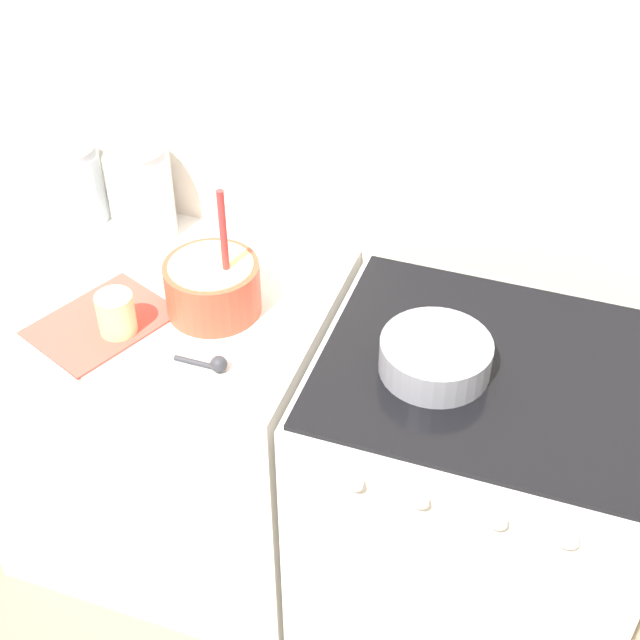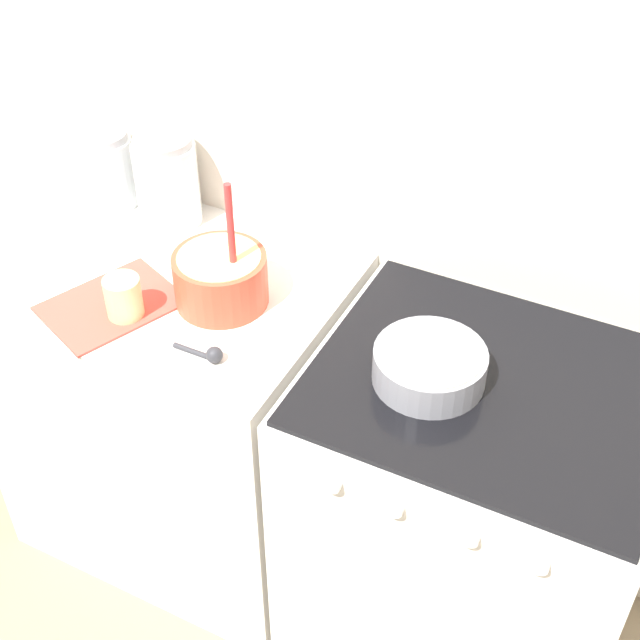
# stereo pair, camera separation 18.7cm
# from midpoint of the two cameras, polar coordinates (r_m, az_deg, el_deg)

# --- Properties ---
(wall_back) EXTENTS (4.65, 0.05, 2.40)m
(wall_back) POSITION_cam_midpoint_polar(r_m,az_deg,el_deg) (2.01, 7.17, 11.72)
(wall_back) COLOR beige
(wall_back) RESTS_ON ground_plane
(countertop_cabinet) EXTENTS (0.82, 0.62, 0.89)m
(countertop_cabinet) POSITION_cam_midpoint_polar(r_m,az_deg,el_deg) (2.38, -6.59, -5.86)
(countertop_cabinet) COLOR silver
(countertop_cabinet) RESTS_ON ground_plane
(stove) EXTENTS (0.74, 0.63, 0.89)m
(stove) POSITION_cam_midpoint_polar(r_m,az_deg,el_deg) (2.18, 11.92, -12.54)
(stove) COLOR white
(stove) RESTS_ON ground_plane
(mixing_bowl) EXTENTS (0.21, 0.21, 0.31)m
(mixing_bowl) POSITION_cam_midpoint_polar(r_m,az_deg,el_deg) (1.96, -3.68, 2.74)
(mixing_bowl) COLOR #D84C33
(mixing_bowl) RESTS_ON countertop_cabinet
(baking_pan) EXTENTS (0.23, 0.23, 0.08)m
(baking_pan) POSITION_cam_midpoint_polar(r_m,az_deg,el_deg) (1.81, 9.99, -2.99)
(baking_pan) COLOR gray
(baking_pan) RESTS_ON stove
(storage_jar_left) EXTENTS (0.15, 0.15, 0.20)m
(storage_jar_left) POSITION_cam_midpoint_polar(r_m,az_deg,el_deg) (2.34, -11.24, 9.12)
(storage_jar_left) COLOR silver
(storage_jar_left) RESTS_ON countertop_cabinet
(storage_jar_middle) EXTENTS (0.16, 0.16, 0.23)m
(storage_jar_middle) POSITION_cam_midpoint_polar(r_m,az_deg,el_deg) (2.23, -7.36, 8.41)
(storage_jar_middle) COLOR silver
(storage_jar_middle) RESTS_ON countertop_cabinet
(tin_can) EXTENTS (0.08, 0.08, 0.10)m
(tin_can) POSITION_cam_midpoint_polar(r_m,az_deg,el_deg) (1.96, -9.81, 1.28)
(tin_can) COLOR beige
(tin_can) RESTS_ON countertop_cabinet
(recipe_page) EXTENTS (0.31, 0.35, 0.01)m
(recipe_page) POSITION_cam_midpoint_polar(r_m,az_deg,el_deg) (2.02, -10.66, 0.85)
(recipe_page) COLOR #CC4C3F
(recipe_page) RESTS_ON countertop_cabinet
(measuring_spoon) EXTENTS (0.12, 0.04, 0.04)m
(measuring_spoon) POSITION_cam_midpoint_polar(r_m,az_deg,el_deg) (1.85, -4.22, -2.32)
(measuring_spoon) COLOR #333338
(measuring_spoon) RESTS_ON countertop_cabinet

